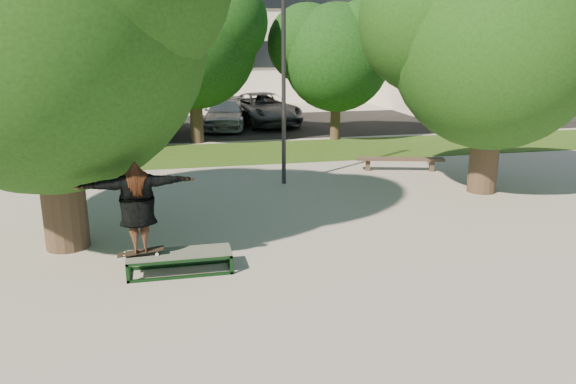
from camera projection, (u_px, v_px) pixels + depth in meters
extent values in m
plane|color=#9C998F|center=(287.00, 248.00, 11.02)|extent=(120.00, 120.00, 0.00)
cube|color=#224413|center=(258.00, 152.00, 20.17)|extent=(30.00, 4.00, 0.02)
cube|color=black|center=(214.00, 126.00, 26.08)|extent=(40.00, 8.00, 0.01)
cylinder|color=#38281E|center=(60.00, 168.00, 10.67)|extent=(0.84, 0.84, 3.20)
sphere|color=#183B10|center=(45.00, 33.00, 10.01)|extent=(5.80, 5.80, 5.80)
cylinder|color=#38281E|center=(486.00, 136.00, 14.68)|extent=(0.76, 0.76, 3.00)
sphere|color=#183B10|center=(495.00, 46.00, 14.08)|extent=(5.20, 5.20, 5.20)
sphere|color=#183B10|center=(434.00, 20.00, 14.37)|extent=(3.90, 3.90, 3.90)
sphere|color=#183B10|center=(554.00, 8.00, 13.59)|extent=(3.64, 3.64, 3.64)
cylinder|color=#38281E|center=(39.00, 114.00, 19.66)|extent=(0.44, 0.44, 2.80)
sphere|color=black|center=(32.00, 54.00, 19.11)|extent=(4.40, 4.40, 4.40)
sphere|color=black|center=(0.00, 37.00, 19.36)|extent=(3.30, 3.30, 3.30)
sphere|color=black|center=(58.00, 30.00, 18.70)|extent=(3.08, 3.08, 3.08)
cylinder|color=#38281E|center=(196.00, 104.00, 21.71)|extent=(0.50, 0.50, 3.00)
sphere|color=black|center=(193.00, 45.00, 21.12)|extent=(4.80, 4.80, 4.80)
sphere|color=black|center=(160.00, 29.00, 21.39)|extent=(3.60, 3.60, 3.60)
sphere|color=black|center=(223.00, 22.00, 20.67)|extent=(3.36, 3.36, 3.36)
cylinder|color=#38281E|center=(336.00, 107.00, 22.43)|extent=(0.40, 0.40, 2.60)
sphere|color=black|center=(337.00, 58.00, 21.92)|extent=(4.20, 4.20, 4.20)
sphere|color=black|center=(307.00, 44.00, 22.15)|extent=(3.15, 3.15, 3.15)
sphere|color=black|center=(364.00, 38.00, 21.52)|extent=(2.94, 2.94, 2.94)
cylinder|color=#2D2D30|center=(284.00, 76.00, 15.13)|extent=(0.12, 0.12, 6.00)
cube|color=black|center=(165.00, 55.00, 33.29)|extent=(27.60, 0.12, 1.60)
cube|color=beige|center=(497.00, 37.00, 34.39)|extent=(15.00, 10.00, 8.00)
cube|color=#475147|center=(179.00, 253.00, 9.79)|extent=(1.80, 0.60, 0.03)
cylinder|color=white|center=(124.00, 257.00, 9.51)|extent=(0.06, 0.03, 0.06)
cylinder|color=white|center=(125.00, 253.00, 9.66)|extent=(0.06, 0.03, 0.06)
cylinder|color=white|center=(157.00, 254.00, 9.63)|extent=(0.06, 0.03, 0.06)
cylinder|color=white|center=(157.00, 251.00, 9.78)|extent=(0.06, 0.03, 0.06)
cube|color=black|center=(141.00, 252.00, 9.63)|extent=(0.78, 0.20, 0.10)
imported|color=brown|center=(137.00, 207.00, 9.42)|extent=(1.97, 0.70, 1.57)
cube|color=#4C3A2D|center=(368.00, 165.00, 17.41)|extent=(0.16, 0.16, 0.36)
cube|color=#4C3A2D|center=(432.00, 166.00, 17.32)|extent=(0.16, 0.16, 0.36)
cube|color=#4C3A2D|center=(400.00, 159.00, 17.31)|extent=(2.68, 1.04, 0.07)
imported|color=silver|center=(72.00, 119.00, 22.74)|extent=(2.71, 5.08, 1.65)
imported|color=black|center=(151.00, 116.00, 23.57)|extent=(2.54, 5.21, 1.64)
imported|color=#5C5C61|center=(263.00, 109.00, 26.63)|extent=(3.31, 5.62, 1.47)
imported|color=#A9A8AD|center=(225.00, 114.00, 25.51)|extent=(2.60, 4.66, 1.28)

